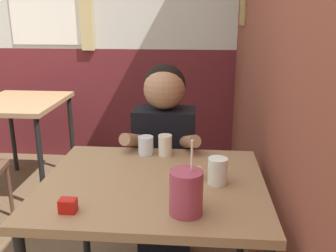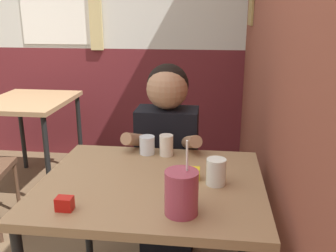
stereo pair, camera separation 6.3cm
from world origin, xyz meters
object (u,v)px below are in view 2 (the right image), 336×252
(person_seated, at_px, (167,158))
(cocktail_pitcher, at_px, (181,193))
(main_table, at_px, (152,197))
(background_table, at_px, (30,111))

(person_seated, xyz_separation_m, cocktail_pitcher, (0.15, -0.80, 0.20))
(main_table, relative_size, person_seated, 0.79)
(person_seated, height_order, cocktail_pitcher, person_seated)
(background_table, distance_m, person_seated, 1.49)
(background_table, height_order, person_seated, person_seated)
(main_table, distance_m, cocktail_pitcher, 0.33)
(background_table, distance_m, cocktail_pitcher, 2.15)
(main_table, height_order, cocktail_pitcher, cocktail_pitcher)
(main_table, relative_size, background_table, 1.22)
(cocktail_pitcher, bearing_deg, person_seated, 100.72)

